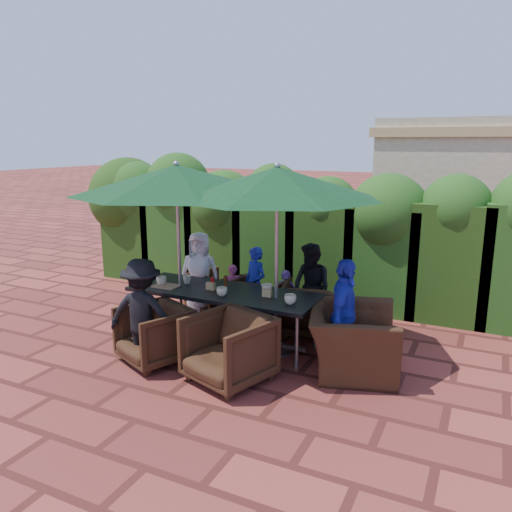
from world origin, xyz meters
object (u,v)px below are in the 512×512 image
at_px(umbrella_left, 177,180).
at_px(chair_far_mid, 260,299).
at_px(dining_table, 223,296).
at_px(chair_far_right, 311,306).
at_px(chair_near_left, 154,332).
at_px(umbrella_right, 277,183).
at_px(chair_far_left, 214,290).
at_px(chair_near_right, 229,346).
at_px(chair_end_right, 353,330).

relative_size(umbrella_left, chair_far_mid, 3.63).
xyz_separation_m(dining_table, chair_far_right, (0.95, 0.84, -0.26)).
bearing_deg(chair_near_left, chair_far_mid, 95.19).
distance_m(umbrella_right, chair_near_left, 2.39).
bearing_deg(chair_far_left, chair_far_mid, -167.50).
height_order(chair_near_right, chair_end_right, chair_end_right).
relative_size(umbrella_right, chair_near_right, 2.98).
xyz_separation_m(dining_table, chair_far_left, (-0.77, 1.06, -0.31)).
height_order(umbrella_left, chair_far_left, umbrella_left).
xyz_separation_m(chair_far_right, chair_end_right, (0.85, -0.89, 0.09)).
height_order(chair_far_mid, chair_near_left, chair_near_left).
bearing_deg(umbrella_right, chair_near_left, -143.59).
height_order(dining_table, chair_near_left, chair_near_left).
distance_m(dining_table, umbrella_right, 1.72).
xyz_separation_m(chair_near_right, chair_end_right, (1.20, 0.91, 0.07)).
relative_size(umbrella_right, chair_near_left, 3.27).
xyz_separation_m(umbrella_right, chair_far_mid, (-0.65, 0.89, -1.83)).
height_order(umbrella_right, chair_far_left, umbrella_right).
bearing_deg(chair_near_right, umbrella_left, 163.10).
height_order(umbrella_left, chair_near_left, umbrella_left).
xyz_separation_m(umbrella_left, chair_near_right, (1.24, -0.88, -1.78)).
distance_m(umbrella_left, chair_far_left, 2.17).
height_order(chair_far_mid, chair_near_right, chair_near_right).
bearing_deg(chair_end_right, chair_near_left, 93.82).
relative_size(chair_near_left, chair_end_right, 0.68).
height_order(dining_table, chair_near_right, chair_near_right).
relative_size(dining_table, chair_far_mid, 3.38).
bearing_deg(chair_far_left, chair_end_right, 178.30).
bearing_deg(chair_near_left, chair_near_right, 20.44).
xyz_separation_m(chair_far_left, chair_near_right, (1.37, -2.02, 0.07)).
xyz_separation_m(chair_far_left, chair_far_mid, (0.88, -0.14, 0.02)).
distance_m(umbrella_left, chair_far_mid, 2.21).
distance_m(chair_far_right, chair_near_left, 2.26).
xyz_separation_m(chair_near_left, chair_near_right, (1.09, -0.06, 0.04)).
xyz_separation_m(umbrella_right, chair_end_right, (1.04, -0.08, -1.71)).
bearing_deg(chair_far_mid, chair_near_left, 74.18).
bearing_deg(umbrella_right, chair_end_right, -4.23).
bearing_deg(chair_near_left, dining_table, 84.91).
bearing_deg(umbrella_left, chair_near_right, -35.45).
xyz_separation_m(chair_far_mid, chair_near_right, (0.49, -1.88, 0.05)).
height_order(dining_table, chair_far_mid, chair_far_mid).
distance_m(dining_table, chair_far_right, 1.30).
xyz_separation_m(umbrella_right, chair_far_right, (0.19, 0.81, -1.80)).
distance_m(umbrella_right, chair_near_right, 2.04).
bearing_deg(chair_far_right, chair_far_left, -19.97).
distance_m(umbrella_left, umbrella_right, 1.41).
distance_m(dining_table, chair_near_right, 1.16).
relative_size(dining_table, chair_far_right, 3.14).
bearing_deg(chair_near_left, umbrella_right, 60.07).
height_order(umbrella_left, chair_end_right, umbrella_left).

